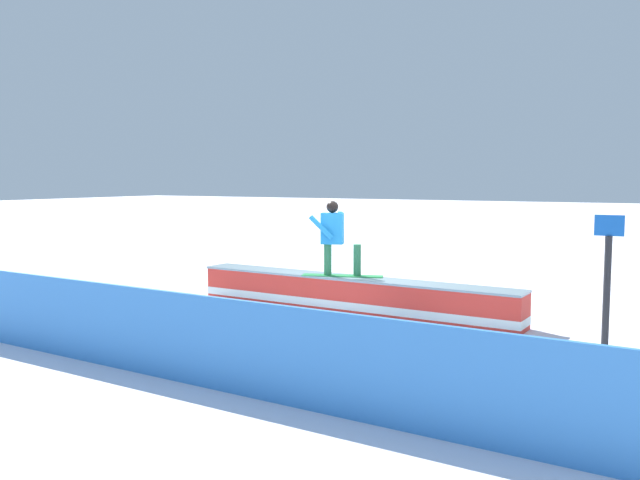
{
  "coord_description": "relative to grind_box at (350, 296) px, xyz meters",
  "views": [
    {
      "loc": [
        -5.38,
        10.88,
        2.45
      ],
      "look_at": [
        0.08,
        1.0,
        1.4
      ],
      "focal_mm": 37.49,
      "sensor_mm": 36.0,
      "label": 1
    }
  ],
  "objects": [
    {
      "name": "ground_plane",
      "position": [
        0.0,
        0.0,
        -0.29
      ],
      "size": [
        120.0,
        120.0,
        0.0
      ],
      "primitive_type": "plane",
      "color": "white"
    },
    {
      "name": "safety_fence",
      "position": [
        0.0,
        4.81,
        0.25
      ],
      "size": [
        10.31,
        0.64,
        1.09
      ],
      "primitive_type": "cube",
      "rotation": [
        0.0,
        0.0,
        -0.06
      ],
      "color": "#3B85DB",
      "rests_on": "ground_plane"
    },
    {
      "name": "trail_marker",
      "position": [
        -4.4,
        0.56,
        0.74
      ],
      "size": [
        0.4,
        0.1,
        1.92
      ],
      "color": "#262628",
      "rests_on": "ground_plane"
    },
    {
      "name": "grind_box",
      "position": [
        0.0,
        0.0,
        0.0
      ],
      "size": [
        6.44,
        0.99,
        0.64
      ],
      "color": "red",
      "rests_on": "ground_plane"
    },
    {
      "name": "snowboarder",
      "position": [
        0.3,
        0.03,
        1.1
      ],
      "size": [
        1.51,
        0.74,
        1.39
      ],
      "color": "#288E45",
      "rests_on": "grind_box"
    }
  ]
}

